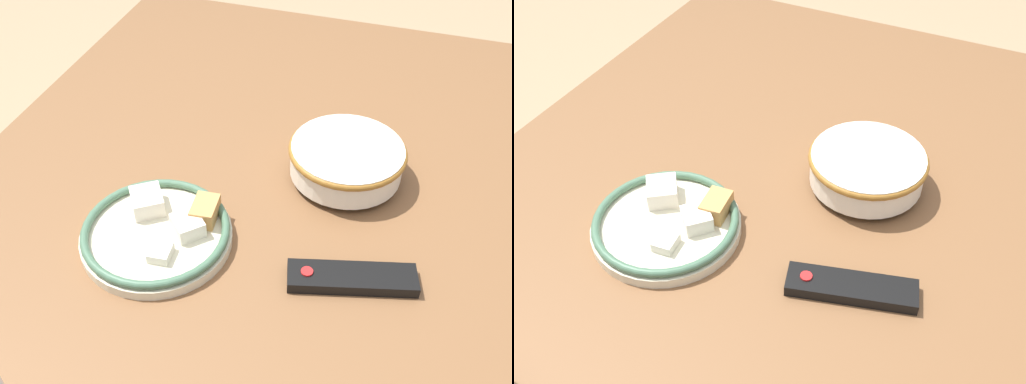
# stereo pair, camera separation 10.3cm
# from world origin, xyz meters

# --- Properties ---
(dining_table) EXTENTS (1.50, 1.08, 0.73)m
(dining_table) POSITION_xyz_m (0.00, 0.00, 0.66)
(dining_table) COLOR brown
(dining_table) RESTS_ON ground_plane
(noodle_bowl) EXTENTS (0.21, 0.21, 0.07)m
(noodle_bowl) POSITION_xyz_m (-0.13, 0.15, 0.77)
(noodle_bowl) COLOR silver
(noodle_bowl) RESTS_ON dining_table
(food_plate) EXTENTS (0.25, 0.25, 0.05)m
(food_plate) POSITION_xyz_m (0.12, -0.11, 0.75)
(food_plate) COLOR beige
(food_plate) RESTS_ON dining_table
(tv_remote) EXTENTS (0.10, 0.21, 0.02)m
(tv_remote) POSITION_xyz_m (0.11, 0.21, 0.74)
(tv_remote) COLOR black
(tv_remote) RESTS_ON dining_table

